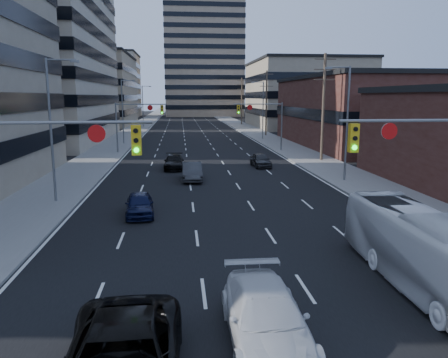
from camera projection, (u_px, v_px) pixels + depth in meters
name	position (u px, v px, depth m)	size (l,w,h in m)	color
road_surface	(188.00, 118.00, 136.51)	(18.00, 300.00, 0.02)	black
sidewalk_left	(151.00, 118.00, 135.36)	(5.00, 300.00, 0.15)	slate
sidewalk_right	(224.00, 118.00, 137.63)	(5.00, 300.00, 0.15)	slate
office_left_mid	(8.00, 45.00, 62.81)	(26.00, 34.00, 28.00)	#ADA089
office_left_far	(88.00, 91.00, 103.33)	(20.00, 30.00, 16.00)	gray
storefront_right_mid	(374.00, 113.00, 59.84)	(20.00, 30.00, 9.00)	#472119
office_right_far	(304.00, 95.00, 96.62)	(22.00, 28.00, 14.00)	gray
apartment_tower	(203.00, 31.00, 151.25)	(26.00, 26.00, 58.00)	gray
bg_block_left	(100.00, 86.00, 141.66)	(24.00, 24.00, 20.00)	#ADA089
bg_block_right	(288.00, 99.00, 138.55)	(22.00, 22.00, 12.00)	gray
signal_near_left	(43.00, 164.00, 15.71)	(6.59, 0.33, 6.00)	slate
signal_near_right	(434.00, 158.00, 17.18)	(6.59, 0.33, 6.00)	slate
signal_far_left	(136.00, 117.00, 51.86)	(6.09, 0.33, 6.00)	slate
signal_far_right	(263.00, 116.00, 53.37)	(6.09, 0.33, 6.00)	slate
utility_pole_block	(323.00, 106.00, 44.75)	(2.20, 0.28, 11.00)	#4C3D2D
utility_pole_midblock	(266.00, 102.00, 74.08)	(2.20, 0.28, 11.00)	#4C3D2D
utility_pole_distant	(242.00, 100.00, 103.40)	(2.20, 0.28, 11.00)	#4C3D2D
streetlight_left_near	(53.00, 124.00, 27.02)	(2.03, 0.22, 9.00)	slate
streetlight_left_mid	(124.00, 108.00, 61.24)	(2.03, 0.22, 9.00)	slate
streetlight_left_far	(144.00, 104.00, 95.45)	(2.03, 0.22, 9.00)	slate
streetlight_right_near	(345.00, 118.00, 33.95)	(2.03, 0.22, 9.00)	slate
streetlight_right_far	(262.00, 107.00, 68.16)	(2.03, 0.22, 9.00)	slate
white_van	(266.00, 317.00, 11.95)	(2.13, 5.24, 1.52)	silver
transit_bus	(428.00, 253.00, 15.16)	(2.30, 9.83, 2.74)	silver
sedan_blue	(140.00, 204.00, 24.91)	(1.55, 3.85, 1.31)	black
sedan_grey_center	(192.00, 171.00, 35.39)	(1.54, 4.41, 1.45)	#323234
sedan_black_far	(174.00, 162.00, 40.89)	(1.84, 4.53, 1.31)	black
sedan_grey_right	(261.00, 160.00, 42.14)	(1.55, 3.86, 1.32)	#2D2D2F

